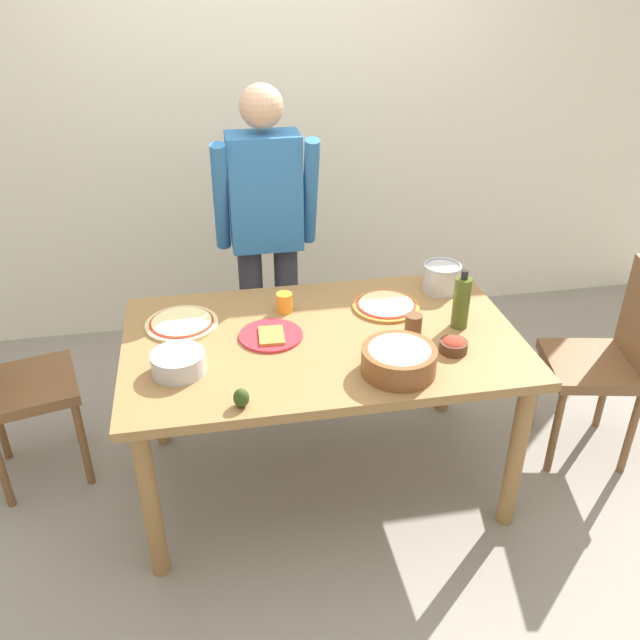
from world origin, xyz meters
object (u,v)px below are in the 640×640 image
(dining_table, at_px, (322,355))
(mixing_bowl_steel, at_px, (178,363))
(pizza_cooked_on_tray, at_px, (386,306))
(chair_wooden_right, at_px, (611,353))
(avocado, at_px, (241,398))
(olive_oil_bottle, at_px, (461,302))
(chair_wooden_left, at_px, (6,378))
(pizza_raw_on_board, at_px, (182,323))
(cup_small_brown, at_px, (413,324))
(popcorn_bowl, at_px, (399,358))
(person_cook, at_px, (266,229))
(small_sauce_bowl, at_px, (454,345))
(steel_pot, at_px, (442,277))
(cup_orange, at_px, (284,302))
(plate_with_slice, at_px, (271,335))

(dining_table, relative_size, mixing_bowl_steel, 8.00)
(pizza_cooked_on_tray, bearing_deg, chair_wooden_right, -12.40)
(chair_wooden_right, xyz_separation_m, avocado, (-1.68, -0.38, 0.25))
(pizza_cooked_on_tray, distance_m, mixing_bowl_steel, 0.96)
(dining_table, distance_m, chair_wooden_right, 1.33)
(olive_oil_bottle, bearing_deg, chair_wooden_left, 171.29)
(chair_wooden_left, height_order, mixing_bowl_steel, chair_wooden_left)
(dining_table, bearing_deg, avocado, -131.67)
(dining_table, bearing_deg, pizza_raw_on_board, 160.27)
(chair_wooden_right, xyz_separation_m, cup_small_brown, (-0.95, -0.02, 0.26))
(chair_wooden_right, distance_m, popcorn_bowl, 1.16)
(pizza_cooked_on_tray, distance_m, cup_small_brown, 0.24)
(person_cook, distance_m, chair_wooden_right, 1.70)
(dining_table, height_order, pizza_cooked_on_tray, pizza_cooked_on_tray)
(person_cook, bearing_deg, pizza_cooked_on_tray, -51.08)
(person_cook, distance_m, avocado, 1.19)
(small_sauce_bowl, bearing_deg, mixing_bowl_steel, 177.15)
(dining_table, relative_size, small_sauce_bowl, 14.55)
(popcorn_bowl, distance_m, avocado, 0.60)
(olive_oil_bottle, relative_size, cup_small_brown, 3.01)
(small_sauce_bowl, bearing_deg, avocado, -166.54)
(mixing_bowl_steel, relative_size, small_sauce_bowl, 1.82)
(chair_wooden_left, relative_size, steel_pot, 5.48)
(mixing_bowl_steel, distance_m, steel_pot, 1.27)
(cup_orange, relative_size, avocado, 1.21)
(dining_table, bearing_deg, chair_wooden_right, -1.15)
(small_sauce_bowl, bearing_deg, cup_orange, 143.70)
(cup_orange, xyz_separation_m, cup_small_brown, (0.49, -0.28, 0.00))
(person_cook, relative_size, cup_small_brown, 19.06)
(mixing_bowl_steel, bearing_deg, avocado, -50.19)
(dining_table, relative_size, plate_with_slice, 6.15)
(dining_table, distance_m, person_cook, 0.81)
(plate_with_slice, height_order, small_sauce_bowl, small_sauce_bowl)
(plate_with_slice, relative_size, popcorn_bowl, 0.93)
(pizza_cooked_on_tray, xyz_separation_m, plate_with_slice, (-0.53, -0.16, -0.00))
(pizza_cooked_on_tray, bearing_deg, popcorn_bowl, -100.31)
(chair_wooden_right, height_order, small_sauce_bowl, chair_wooden_right)
(mixing_bowl_steel, bearing_deg, cup_small_brown, 6.56)
(cup_small_brown, relative_size, avocado, 1.21)
(person_cook, height_order, cup_orange, person_cook)
(olive_oil_bottle, bearing_deg, chair_wooden_right, -0.46)
(chair_wooden_right, distance_m, cup_orange, 1.49)
(popcorn_bowl, relative_size, olive_oil_bottle, 1.09)
(person_cook, xyz_separation_m, mixing_bowl_steel, (-0.44, -0.91, -0.14))
(steel_pot, xyz_separation_m, cup_small_brown, (-0.24, -0.35, -0.02))
(popcorn_bowl, bearing_deg, chair_wooden_left, 159.80)
(small_sauce_bowl, xyz_separation_m, avocado, (-0.84, -0.20, 0.01))
(pizza_raw_on_board, relative_size, avocado, 4.34)
(dining_table, distance_m, pizza_cooked_on_tray, 0.39)
(steel_pot, xyz_separation_m, avocado, (-0.97, -0.71, -0.03))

